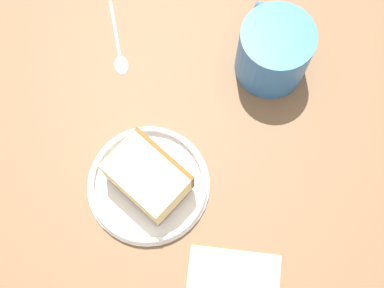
{
  "coord_description": "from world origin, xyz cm",
  "views": [
    {
      "loc": [
        -10.49,
        -15.32,
        69.44
      ],
      "look_at": [
        -3.01,
        3.61,
        3.0
      ],
      "focal_mm": 50.09,
      "sensor_mm": 36.0,
      "label": 1
    }
  ],
  "objects_px": {
    "cake_slice": "(148,177)",
    "tea_mug": "(274,51)",
    "small_plate": "(148,184)",
    "teaspoon": "(119,52)"
  },
  "relations": [
    {
      "from": "tea_mug",
      "to": "teaspoon",
      "type": "xyz_separation_m",
      "value": [
        -0.19,
        0.1,
        -0.04
      ]
    },
    {
      "from": "small_plate",
      "to": "teaspoon",
      "type": "height_order",
      "value": "small_plate"
    },
    {
      "from": "small_plate",
      "to": "cake_slice",
      "type": "relative_size",
      "value": 1.39
    },
    {
      "from": "cake_slice",
      "to": "tea_mug",
      "type": "height_order",
      "value": "tea_mug"
    },
    {
      "from": "teaspoon",
      "to": "tea_mug",
      "type": "bearing_deg",
      "value": -26.92
    },
    {
      "from": "small_plate",
      "to": "cake_slice",
      "type": "distance_m",
      "value": 0.03
    },
    {
      "from": "small_plate",
      "to": "tea_mug",
      "type": "height_order",
      "value": "tea_mug"
    },
    {
      "from": "small_plate",
      "to": "teaspoon",
      "type": "bearing_deg",
      "value": 82.04
    },
    {
      "from": "teaspoon",
      "to": "small_plate",
      "type": "bearing_deg",
      "value": -97.96
    },
    {
      "from": "small_plate",
      "to": "cake_slice",
      "type": "height_order",
      "value": "cake_slice"
    }
  ]
}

